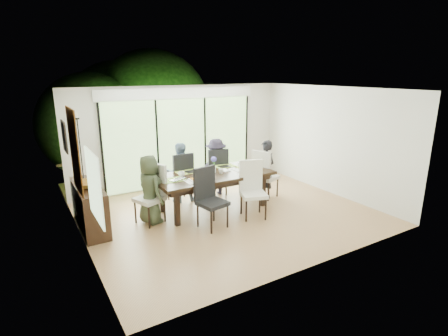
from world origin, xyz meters
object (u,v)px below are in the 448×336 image
chair_far_right (216,171)px  person_far_right (216,167)px  chair_far_left (179,177)px  chair_near_left (212,199)px  cup_a (182,174)px  chair_near_right (254,190)px  person_right_end (266,169)px  laptop (180,180)px  person_far_left (180,172)px  chair_left_end (149,195)px  chair_right_end (266,173)px  vase (214,170)px  cup_c (240,165)px  table_top (213,175)px  person_left_end (150,189)px  sideboard (90,207)px  bowl (88,184)px  cup_b (221,171)px

chair_far_right → person_far_right: person_far_right is taller
chair_far_left → person_far_right: size_ratio=0.85×
chair_near_left → cup_a: size_ratio=8.87×
chair_near_right → person_right_end: person_right_end is taller
laptop → person_far_left: bearing=43.4°
chair_left_end → chair_right_end: same height
person_far_left → chair_near_left: bearing=95.6°
vase → cup_a: bearing=172.4°
person_far_right → cup_c: 0.79m
table_top → chair_near_right: bearing=-60.1°
chair_left_end → person_right_end: person_right_end is taller
chair_far_left → cup_a: (-0.25, -0.70, 0.28)m
person_far_right → person_left_end: bearing=33.1°
chair_far_left → sideboard: 2.23m
table_top → laptop: 0.86m
sideboard → cup_a: bearing=-6.0°
person_left_end → chair_far_right: bearing=-79.6°
vase → laptop: 0.91m
chair_far_right → vase: 0.99m
chair_left_end → person_right_end: (2.98, 0.00, 0.11)m
chair_right_end → bowl: chair_right_end is taller
chair_near_left → person_right_end: (1.98, 0.87, 0.11)m
table_top → person_left_end: 1.48m
chair_far_right → chair_left_end: bearing=36.7°
person_far_right → cup_a: size_ratio=10.40×
chair_right_end → chair_far_left: bearing=46.3°
chair_left_end → chair_near_right: size_ratio=1.00×
cup_a → sideboard: size_ratio=0.09×
chair_near_left → person_far_right: person_far_right is taller
chair_left_end → laptop: bearing=59.8°
person_left_end → cup_c: bearing=-99.8°
vase → chair_far_right: bearing=58.0°
chair_right_end → chair_far_right: 1.27m
chair_far_left → bowl: chair_far_left is taller
sideboard → cup_b: bearing=-9.2°
chair_far_left → person_far_left: 0.11m
bowl → vase: bearing=-4.3°
chair_near_left → sideboard: chair_near_left is taller
vase → chair_far_left: bearing=122.0°
chair_right_end → chair_near_left: size_ratio=1.00×
person_left_end → cup_c: (2.28, 0.10, 0.17)m
chair_near_right → bowl: 3.33m
person_far_left → sideboard: 2.23m
chair_left_end → person_left_end: (0.02, 0.00, 0.11)m
cup_c → bowl: (-3.42, 0.15, 0.06)m
chair_left_end → chair_near_left: 1.33m
chair_far_left → cup_c: chair_far_left is taller
table_top → person_left_end: (-1.48, 0.00, -0.08)m
chair_near_left → cup_b: 1.04m
cup_a → bowl: size_ratio=0.29×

